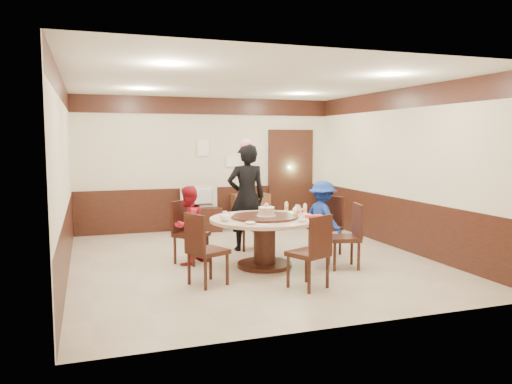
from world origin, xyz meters
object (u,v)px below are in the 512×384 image
object	(u,v)px
person_blue	(323,218)
television	(200,197)
banquet_table	(264,232)
thermos	(252,185)
tv_stand	(200,220)
person_red	(188,225)
side_cabinet	(251,211)
birthday_cake	(266,211)
person_standing	(246,198)
shrimp_platter	(315,217)

from	to	relation	value
person_blue	television	xyz separation A→B (m)	(-1.48, 2.75, 0.11)
banquet_table	thermos	world-z (taller)	thermos
tv_stand	thermos	xyz separation A→B (m)	(1.15, 0.03, 0.69)
person_red	side_cabinet	world-z (taller)	person_red
birthday_cake	tv_stand	bearing A→B (deg)	95.69
television	birthday_cake	bearing A→B (deg)	91.06
thermos	person_standing	bearing A→B (deg)	-110.71
person_blue	birthday_cake	distance (m)	1.26
person_red	tv_stand	world-z (taller)	person_red
banquet_table	person_standing	bearing A→B (deg)	85.54
banquet_table	shrimp_platter	size ratio (longest dim) A/B	5.50
television	side_cabinet	world-z (taller)	television
person_blue	side_cabinet	distance (m)	2.81
person_standing	birthday_cake	xyz separation A→B (m)	(-0.07, -1.20, -0.07)
person_red	person_blue	bearing A→B (deg)	134.36
person_standing	television	xyz separation A→B (m)	(-0.38, 2.00, -0.19)
television	tv_stand	bearing A→B (deg)	-4.62
person_standing	side_cabinet	distance (m)	2.23
shrimp_platter	tv_stand	distance (m)	3.72
birthday_cake	side_cabinet	distance (m)	3.36
person_standing	person_blue	size ratio (longest dim) A/B	1.49
shrimp_platter	television	distance (m)	3.68
birthday_cake	side_cabinet	world-z (taller)	birthday_cake
person_red	side_cabinet	bearing A→B (deg)	-168.22
person_standing	shrimp_platter	world-z (taller)	person_standing
shrimp_platter	side_cabinet	world-z (taller)	shrimp_platter
side_cabinet	thermos	world-z (taller)	thermos
person_standing	tv_stand	world-z (taller)	person_standing
person_blue	shrimp_platter	distance (m)	0.98
birthday_cake	thermos	xyz separation A→B (m)	(0.83, 3.23, 0.09)
person_red	side_cabinet	xyz separation A→B (m)	(1.89, 2.68, -0.23)
banquet_table	thermos	size ratio (longest dim) A/B	4.34
birthday_cake	television	distance (m)	3.22
person_standing	thermos	xyz separation A→B (m)	(0.77, 2.03, 0.02)
banquet_table	birthday_cake	bearing A→B (deg)	-22.88
banquet_table	shrimp_platter	bearing A→B (deg)	-29.28
tv_stand	side_cabinet	world-z (taller)	side_cabinet
banquet_table	side_cabinet	xyz separation A→B (m)	(0.83, 3.22, -0.16)
person_blue	side_cabinet	bearing A→B (deg)	-7.16
side_cabinet	thermos	distance (m)	0.57
person_blue	side_cabinet	world-z (taller)	person_blue
banquet_table	thermos	xyz separation A→B (m)	(0.86, 3.22, 0.41)
person_red	person_blue	size ratio (longest dim) A/B	0.98
shrimp_platter	thermos	size ratio (longest dim) A/B	0.79
person_standing	thermos	distance (m)	2.17
shrimp_platter	tv_stand	size ratio (longest dim) A/B	0.35
television	banquet_table	bearing A→B (deg)	90.61
birthday_cake	thermos	bearing A→B (deg)	75.53
person_standing	television	world-z (taller)	person_standing
person_standing	tv_stand	bearing A→B (deg)	-75.72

